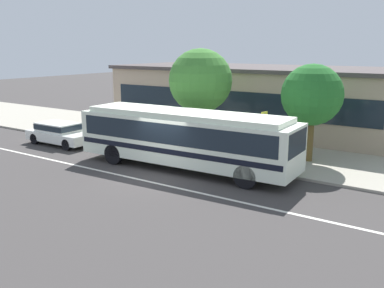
{
  "coord_description": "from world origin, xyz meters",
  "views": [
    {
      "loc": [
        11.45,
        -14.2,
        5.63
      ],
      "look_at": [
        0.83,
        1.54,
        1.3
      ],
      "focal_mm": 39.77,
      "sensor_mm": 36.0,
      "label": 1
    }
  ],
  "objects_px": {
    "pedestrian_walking_along_curb": "(267,141)",
    "transit_bus": "(185,136)",
    "sedan_behind_bus": "(60,132)",
    "street_tree_mid_block": "(312,95)",
    "bus_stop_sign": "(264,132)",
    "pedestrian_waiting_near_sign": "(237,145)",
    "street_tree_near_stop": "(200,81)"
  },
  "relations": [
    {
      "from": "bus_stop_sign",
      "to": "street_tree_mid_block",
      "type": "bearing_deg",
      "value": 57.42
    },
    {
      "from": "pedestrian_waiting_near_sign",
      "to": "street_tree_mid_block",
      "type": "relative_size",
      "value": 0.34
    },
    {
      "from": "sedan_behind_bus",
      "to": "pedestrian_walking_along_curb",
      "type": "relative_size",
      "value": 2.49
    },
    {
      "from": "pedestrian_waiting_near_sign",
      "to": "street_tree_near_stop",
      "type": "relative_size",
      "value": 0.3
    },
    {
      "from": "pedestrian_walking_along_curb",
      "to": "bus_stop_sign",
      "type": "relative_size",
      "value": 0.66
    },
    {
      "from": "transit_bus",
      "to": "bus_stop_sign",
      "type": "xyz_separation_m",
      "value": [
        3.02,
        2.06,
        0.19
      ]
    },
    {
      "from": "transit_bus",
      "to": "sedan_behind_bus",
      "type": "bearing_deg",
      "value": 179.21
    },
    {
      "from": "transit_bus",
      "to": "pedestrian_waiting_near_sign",
      "type": "bearing_deg",
      "value": 44.49
    },
    {
      "from": "pedestrian_walking_along_curb",
      "to": "bus_stop_sign",
      "type": "bearing_deg",
      "value": -75.22
    },
    {
      "from": "transit_bus",
      "to": "pedestrian_waiting_near_sign",
      "type": "xyz_separation_m",
      "value": [
        1.81,
        1.78,
        -0.54
      ]
    },
    {
      "from": "pedestrian_waiting_near_sign",
      "to": "bus_stop_sign",
      "type": "distance_m",
      "value": 1.43
    },
    {
      "from": "pedestrian_walking_along_curb",
      "to": "street_tree_near_stop",
      "type": "distance_m",
      "value": 5.29
    },
    {
      "from": "sedan_behind_bus",
      "to": "transit_bus",
      "type": "bearing_deg",
      "value": -0.79
    },
    {
      "from": "transit_bus",
      "to": "street_tree_mid_block",
      "type": "relative_size",
      "value": 2.27
    },
    {
      "from": "sedan_behind_bus",
      "to": "street_tree_near_stop",
      "type": "xyz_separation_m",
      "value": [
        7.44,
        3.78,
        3.09
      ]
    },
    {
      "from": "sedan_behind_bus",
      "to": "pedestrian_walking_along_curb",
      "type": "xyz_separation_m",
      "value": [
        11.91,
        2.87,
        0.41
      ]
    },
    {
      "from": "street_tree_near_stop",
      "to": "street_tree_mid_block",
      "type": "xyz_separation_m",
      "value": [
        6.15,
        0.4,
        -0.45
      ]
    },
    {
      "from": "pedestrian_walking_along_curb",
      "to": "street_tree_mid_block",
      "type": "distance_m",
      "value": 3.09
    },
    {
      "from": "sedan_behind_bus",
      "to": "street_tree_mid_block",
      "type": "bearing_deg",
      "value": 17.09
    },
    {
      "from": "pedestrian_walking_along_curb",
      "to": "transit_bus",
      "type": "bearing_deg",
      "value": -132.83
    },
    {
      "from": "street_tree_mid_block",
      "to": "bus_stop_sign",
      "type": "bearing_deg",
      "value": -122.58
    },
    {
      "from": "transit_bus",
      "to": "bus_stop_sign",
      "type": "height_order",
      "value": "transit_bus"
    },
    {
      "from": "sedan_behind_bus",
      "to": "pedestrian_walking_along_curb",
      "type": "height_order",
      "value": "pedestrian_walking_along_curb"
    },
    {
      "from": "transit_bus",
      "to": "pedestrian_walking_along_curb",
      "type": "bearing_deg",
      "value": 47.17
    },
    {
      "from": "pedestrian_waiting_near_sign",
      "to": "sedan_behind_bus",
      "type": "bearing_deg",
      "value": -171.4
    },
    {
      "from": "sedan_behind_bus",
      "to": "street_tree_mid_block",
      "type": "relative_size",
      "value": 0.9
    },
    {
      "from": "pedestrian_waiting_near_sign",
      "to": "street_tree_mid_block",
      "type": "xyz_separation_m",
      "value": [
        2.64,
        2.52,
        2.3
      ]
    },
    {
      "from": "bus_stop_sign",
      "to": "sedan_behind_bus",
      "type": "bearing_deg",
      "value": -170.95
    },
    {
      "from": "sedan_behind_bus",
      "to": "street_tree_near_stop",
      "type": "height_order",
      "value": "street_tree_near_stop"
    },
    {
      "from": "transit_bus",
      "to": "street_tree_near_stop",
      "type": "bearing_deg",
      "value": 113.44
    },
    {
      "from": "pedestrian_walking_along_curb",
      "to": "street_tree_near_stop",
      "type": "height_order",
      "value": "street_tree_near_stop"
    },
    {
      "from": "transit_bus",
      "to": "bus_stop_sign",
      "type": "bearing_deg",
      "value": 34.33
    }
  ]
}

